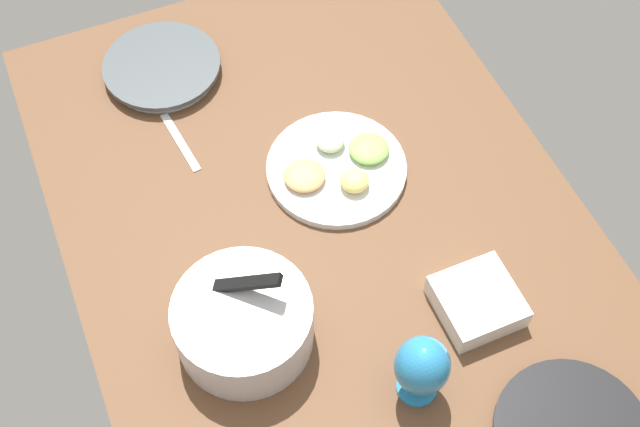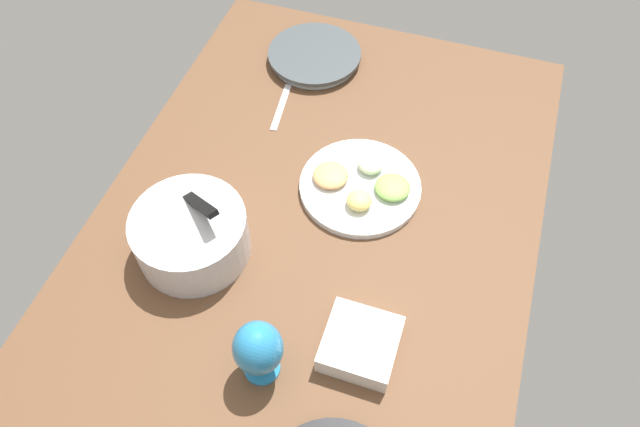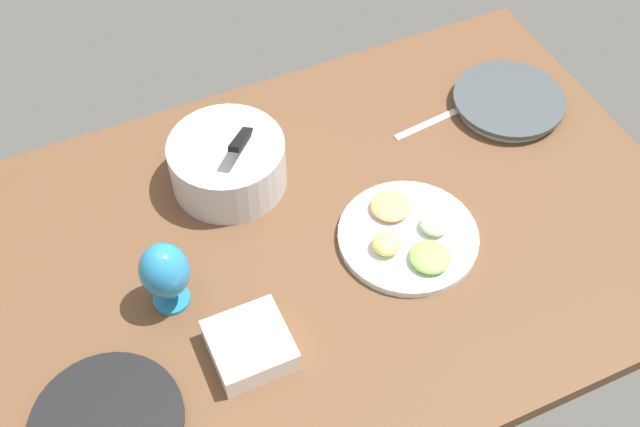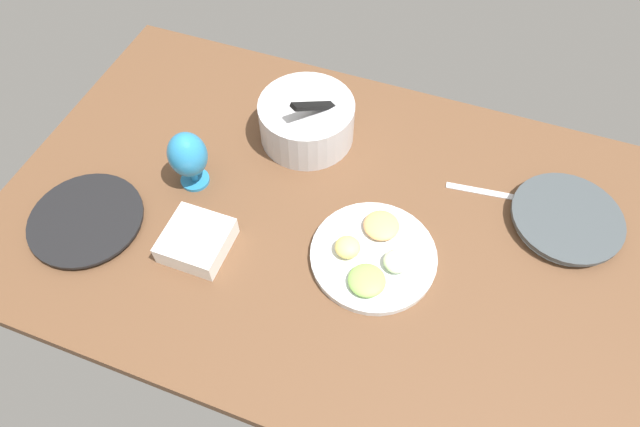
{
  "view_description": "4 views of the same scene",
  "coord_description": "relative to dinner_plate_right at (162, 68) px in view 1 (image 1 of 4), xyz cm",
  "views": [
    {
      "loc": [
        -78.69,
        36.78,
        145.73
      ],
      "look_at": [
        4.79,
        1.44,
        5.92
      ],
      "focal_mm": 46.82,
      "sensor_mm": 36.0,
      "label": 1
    },
    {
      "loc": [
        -72.2,
        -26.57,
        117.87
      ],
      "look_at": [
        2.79,
        -1.8,
        5.92
      ],
      "focal_mm": 33.48,
      "sensor_mm": 36.0,
      "label": 2
    },
    {
      "loc": [
        -42.91,
        -94.03,
        137.95
      ],
      "look_at": [
        0.87,
        2.34,
        5.92
      ],
      "focal_mm": 45.11,
      "sensor_mm": 36.0,
      "label": 3
    },
    {
      "loc": [
        27.23,
        -72.07,
        111.82
      ],
      "look_at": [
        2.1,
        -3.72,
        5.92
      ],
      "focal_mm": 30.14,
      "sensor_mm": 36.0,
      "label": 4
    }
  ],
  "objects": [
    {
      "name": "mixing_bowl",
      "position": [
        -70.76,
        5.38,
        4.78
      ],
      "size": [
        25.84,
        25.84,
        18.45
      ],
      "color": "silver",
      "rests_on": "ground_plane"
    },
    {
      "name": "fruit_platter",
      "position": [
        -41.91,
        -26.2,
        -0.1
      ],
      "size": [
        30.18,
        30.18,
        5.39
      ],
      "color": "silver",
      "rests_on": "ground_plane"
    },
    {
      "name": "hurricane_glass_blue",
      "position": [
        -92.69,
        -19.86,
        8.4
      ],
      "size": [
        9.9,
        9.9,
        16.92
      ],
      "color": "#2982BB",
      "rests_on": "ground_plane"
    },
    {
      "name": "fork_by_right_plate",
      "position": [
        -21.28,
        2.63,
        -1.34
      ],
      "size": [
        18.09,
        3.88,
        0.6
      ],
      "primitive_type": "cube",
      "rotation": [
        0.0,
        0.0,
        0.12
      ],
      "color": "silver",
      "rests_on": "ground_plane"
    },
    {
      "name": "dinner_plate_right",
      "position": [
        0.0,
        0.0,
        0.0
      ],
      "size": [
        27.26,
        27.26,
        3.15
      ],
      "color": "silver",
      "rests_on": "ground_plane"
    },
    {
      "name": "square_bowl_white",
      "position": [
        -82.49,
        -37.63,
        1.44
      ],
      "size": [
        14.9,
        14.9,
        5.52
      ],
      "color": "white",
      "rests_on": "ground_plane"
    },
    {
      "name": "ground_plane",
      "position": [
        -58.91,
        -18.42,
        -3.64
      ],
      "size": [
        160.0,
        104.0,
        4.0
      ],
      "primitive_type": "cube",
      "color": "brown"
    }
  ]
}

